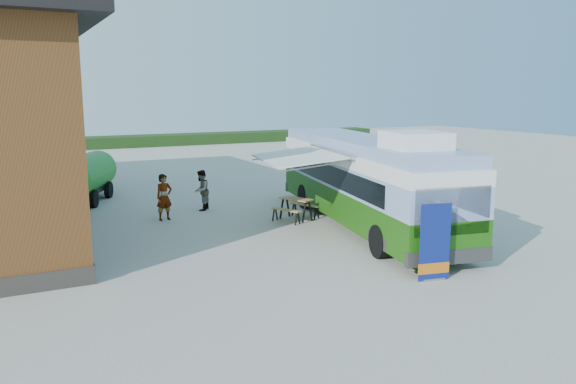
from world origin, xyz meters
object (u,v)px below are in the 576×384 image
picnic_table (296,204)px  person_b (201,190)px  bus (364,178)px  banner (435,249)px  person_a (164,197)px  slurry_tanker (85,175)px

picnic_table → person_b: 4.48m
bus → picnic_table: bearing=144.5°
banner → person_b: bearing=114.4°
bus → person_a: 7.93m
person_a → slurry_tanker: (-2.32, 5.20, 0.35)m
picnic_table → person_a: person_a is taller
bus → slurry_tanker: (-8.89, 9.54, -0.57)m
bus → picnic_table: size_ratio=6.54×
banner → picnic_table: 8.18m
banner → person_a: size_ratio=1.15×
banner → picnic_table: size_ratio=1.09×
picnic_table → slurry_tanker: (-7.02, 7.56, 0.62)m
slurry_tanker → banner: bearing=-41.1°
person_a → picnic_table: bearing=-38.2°
person_a → person_b: bearing=19.3°
person_a → person_b: 2.24m
person_b → person_a: bearing=-22.6°
person_a → banner: bearing=-77.7°
banner → slurry_tanker: slurry_tanker is taller
person_b → slurry_tanker: slurry_tanker is taller
person_a → person_b: size_ratio=1.06×
banner → person_b: banner is taller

